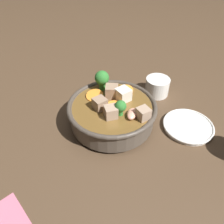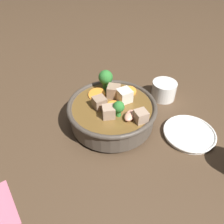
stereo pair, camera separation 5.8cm
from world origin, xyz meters
The scene contains 4 objects.
ground_plane centered at (0.00, 0.00, 0.00)m, with size 3.00×3.00×0.00m, color #4C3826.
stirfry_bowl centered at (0.00, 0.00, 0.05)m, with size 0.24×0.24×0.12m.
side_saucer centered at (0.17, 0.12, 0.01)m, with size 0.14×0.14×0.01m.
tea_cup centered at (0.02, 0.20, 0.03)m, with size 0.08×0.08×0.06m.
Camera 2 is at (0.32, -0.30, 0.43)m, focal length 35.00 mm.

